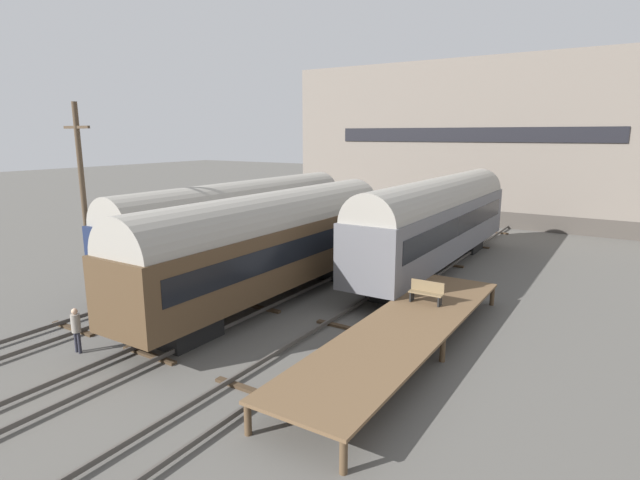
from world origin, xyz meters
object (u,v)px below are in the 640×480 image
at_px(utility_pole, 84,202).
at_px(train_car_navy, 241,221).
at_px(person_worker, 76,326).
at_px(train_car_brown, 271,241).
at_px(train_car_grey, 438,218).
at_px(bench, 427,291).

bearing_deg(utility_pole, train_car_navy, 71.61).
distance_m(person_worker, utility_pole, 7.15).
bearing_deg(train_car_brown, train_car_grey, 64.17).
bearing_deg(utility_pole, train_car_grey, 50.02).
relative_size(train_car_brown, bench, 11.96).
distance_m(bench, person_worker, 13.37).
bearing_deg(bench, train_car_navy, 168.96).
distance_m(train_car_navy, bench, 12.22).
relative_size(train_car_navy, bench, 12.39).
bearing_deg(train_car_navy, bench, -11.04).
xyz_separation_m(train_car_grey, utility_pole, (-11.82, -14.09, 1.68)).
distance_m(train_car_grey, train_car_brown, 10.61).
relative_size(person_worker, utility_pole, 0.18).
distance_m(train_car_grey, train_car_navy, 11.22).
height_order(train_car_navy, person_worker, train_car_navy).
bearing_deg(person_worker, utility_pole, 141.63).
xyz_separation_m(train_car_grey, train_car_brown, (-4.62, -9.55, -0.14)).
xyz_separation_m(train_car_grey, train_car_navy, (-9.24, -6.36, -0.09)).
relative_size(train_car_grey, person_worker, 10.89).
distance_m(train_car_brown, train_car_navy, 5.62).
bearing_deg(train_car_brown, person_worker, -106.15).
distance_m(train_car_brown, utility_pole, 8.70).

